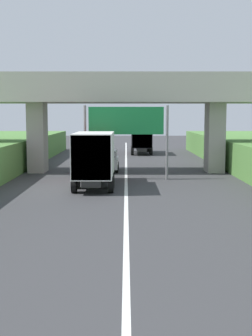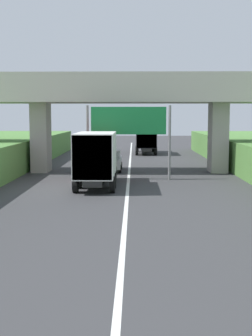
{
  "view_description": "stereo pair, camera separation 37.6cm",
  "coord_description": "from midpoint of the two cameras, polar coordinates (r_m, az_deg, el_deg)",
  "views": [
    {
      "loc": [
        -0.01,
        -3.35,
        4.46
      ],
      "look_at": [
        0.0,
        18.15,
        2.0
      ],
      "focal_mm": 48.98,
      "sensor_mm": 36.0,
      "label": 1
    },
    {
      "loc": [
        0.37,
        -3.35,
        4.46
      ],
      "look_at": [
        0.0,
        18.15,
        2.0
      ],
      "focal_mm": 48.98,
      "sensor_mm": 36.0,
      "label": 2
    }
  ],
  "objects": [
    {
      "name": "overhead_highway_sign",
      "position": [
        31.82,
        -0.35,
        5.34
      ],
      "size": [
        5.88,
        0.18,
        5.17
      ],
      "color": "slate",
      "rests_on": "ground"
    },
    {
      "name": "overpass_bridge",
      "position": [
        36.38,
        -0.31,
        8.59
      ],
      "size": [
        40.0,
        4.8,
        7.67
      ],
      "color": "#ADA89E",
      "rests_on": "ground"
    },
    {
      "name": "lane_centre_stripe",
      "position": [
        30.09,
        -0.36,
        -1.99
      ],
      "size": [
        0.2,
        92.81,
        0.01
      ],
      "primitive_type": "cube",
      "color": "white",
      "rests_on": "ground"
    },
    {
      "name": "truck_red",
      "position": [
        28.74,
        -4.27,
        1.46
      ],
      "size": [
        2.44,
        7.3,
        3.44
      ],
      "color": "black",
      "rests_on": "ground"
    },
    {
      "name": "truck_black",
      "position": [
        54.21,
        1.68,
        3.84
      ],
      "size": [
        2.44,
        7.3,
        3.44
      ],
      "color": "black",
      "rests_on": "ground"
    },
    {
      "name": "car_silver",
      "position": [
        36.99,
        -2.69,
        0.92
      ],
      "size": [
        1.86,
        4.1,
        1.72
      ],
      "color": "#B2B5B7",
      "rests_on": "ground"
    }
  ]
}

